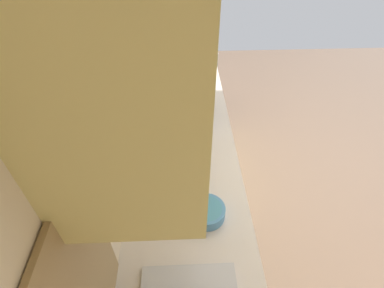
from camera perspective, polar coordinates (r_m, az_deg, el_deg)
The scene contains 6 objects.
ground_plane at distance 2.96m, azimuth 22.57°, elevation -8.47°, with size 6.06×6.06×0.00m, color brown.
wall_back at distance 1.85m, azimuth -14.16°, elevation 16.99°, with size 3.91×0.12×2.78m, color beige.
counter_run at distance 2.07m, azimuth -1.24°, elevation -12.28°, with size 2.87×0.65×0.91m.
oven_range at distance 3.41m, azimuth -1.64°, elevation 13.09°, with size 0.69×0.69×1.09m.
microwave at distance 2.03m, azimuth -2.42°, elevation 9.93°, with size 0.53×0.38×0.29m.
bowl at distance 1.46m, azimuth 2.95°, elevation -13.24°, with size 0.18×0.18×0.06m.
Camera 1 is at (-1.64, 1.20, 2.15)m, focal length 26.86 mm.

